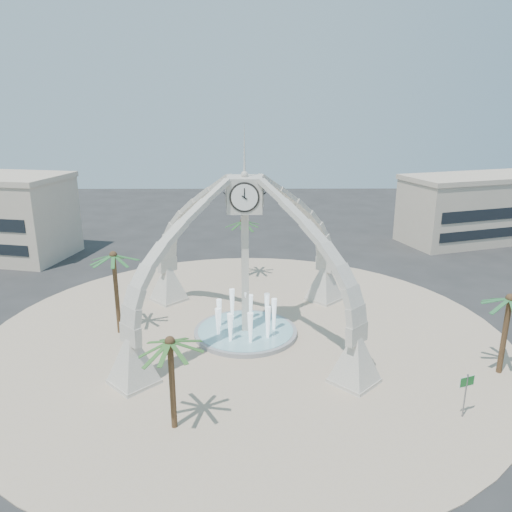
{
  "coord_description": "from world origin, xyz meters",
  "views": [
    {
      "loc": [
        0.54,
        -35.38,
        17.23
      ],
      "look_at": [
        0.82,
        2.0,
        5.81
      ],
      "focal_mm": 35.0,
      "sensor_mm": 36.0,
      "label": 1
    }
  ],
  "objects_px": {
    "palm_south": "(170,343)",
    "street_sign": "(466,387)",
    "palm_west": "(113,256)",
    "clock_tower": "(245,255)",
    "palm_north": "(243,222)",
    "fountain": "(246,331)",
    "palm_east": "(510,299)"
  },
  "relations": [
    {
      "from": "palm_east",
      "to": "street_sign",
      "type": "bearing_deg",
      "value": -132.02
    },
    {
      "from": "clock_tower",
      "to": "street_sign",
      "type": "distance_m",
      "value": 17.18
    },
    {
      "from": "palm_north",
      "to": "street_sign",
      "type": "relative_size",
      "value": 2.41
    },
    {
      "from": "palm_west",
      "to": "street_sign",
      "type": "relative_size",
      "value": 2.54
    },
    {
      "from": "palm_east",
      "to": "fountain",
      "type": "bearing_deg",
      "value": 160.9
    },
    {
      "from": "palm_south",
      "to": "palm_east",
      "type": "bearing_deg",
      "value": 15.39
    },
    {
      "from": "palm_west",
      "to": "street_sign",
      "type": "bearing_deg",
      "value": -26.59
    },
    {
      "from": "palm_north",
      "to": "palm_south",
      "type": "xyz_separation_m",
      "value": [
        -3.43,
        -24.95,
        -0.72
      ]
    },
    {
      "from": "clock_tower",
      "to": "palm_north",
      "type": "xyz_separation_m",
      "value": [
        -0.38,
        13.33,
        -0.57
      ]
    },
    {
      "from": "fountain",
      "to": "street_sign",
      "type": "distance_m",
      "value": 16.67
    },
    {
      "from": "palm_north",
      "to": "clock_tower",
      "type": "bearing_deg",
      "value": -88.37
    },
    {
      "from": "clock_tower",
      "to": "palm_south",
      "type": "relative_size",
      "value": 3.02
    },
    {
      "from": "palm_east",
      "to": "palm_west",
      "type": "bearing_deg",
      "value": 166.8
    },
    {
      "from": "fountain",
      "to": "palm_west",
      "type": "relative_size",
      "value": 1.13
    },
    {
      "from": "fountain",
      "to": "street_sign",
      "type": "height_order",
      "value": "fountain"
    },
    {
      "from": "palm_west",
      "to": "palm_south",
      "type": "xyz_separation_m",
      "value": [
        6.09,
        -12.04,
        -1.08
      ]
    },
    {
      "from": "clock_tower",
      "to": "palm_south",
      "type": "height_order",
      "value": "clock_tower"
    },
    {
      "from": "palm_south",
      "to": "fountain",
      "type": "bearing_deg",
      "value": 71.85
    },
    {
      "from": "palm_south",
      "to": "street_sign",
      "type": "bearing_deg",
      "value": 2.79
    },
    {
      "from": "palm_south",
      "to": "street_sign",
      "type": "height_order",
      "value": "palm_south"
    },
    {
      "from": "fountain",
      "to": "palm_south",
      "type": "distance_m",
      "value": 13.18
    },
    {
      "from": "clock_tower",
      "to": "palm_north",
      "type": "distance_m",
      "value": 13.35
    },
    {
      "from": "palm_east",
      "to": "palm_south",
      "type": "xyz_separation_m",
      "value": [
        -20.82,
        -5.73,
        -0.07
      ]
    },
    {
      "from": "clock_tower",
      "to": "fountain",
      "type": "distance_m",
      "value": 6.2
    },
    {
      "from": "palm_west",
      "to": "palm_north",
      "type": "xyz_separation_m",
      "value": [
        9.52,
        12.91,
        -0.35
      ]
    },
    {
      "from": "clock_tower",
      "to": "palm_west",
      "type": "relative_size",
      "value": 2.53
    },
    {
      "from": "clock_tower",
      "to": "fountain",
      "type": "relative_size",
      "value": 2.24
    },
    {
      "from": "clock_tower",
      "to": "fountain",
      "type": "height_order",
      "value": "clock_tower"
    },
    {
      "from": "palm_south",
      "to": "street_sign",
      "type": "xyz_separation_m",
      "value": [
        16.37,
        0.8,
        -3.21
      ]
    },
    {
      "from": "clock_tower",
      "to": "palm_west",
      "type": "bearing_deg",
      "value": 177.58
    },
    {
      "from": "palm_west",
      "to": "palm_south",
      "type": "relative_size",
      "value": 1.19
    },
    {
      "from": "fountain",
      "to": "palm_west",
      "type": "height_order",
      "value": "palm_west"
    }
  ]
}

